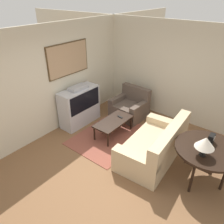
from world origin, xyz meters
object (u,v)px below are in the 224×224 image
at_px(coffee_table, 113,122).
at_px(mantel_clock, 211,139).
at_px(table_lamp, 205,143).
at_px(console_table, 208,151).
at_px(couch, 155,146).
at_px(tv, 80,106).
at_px(armchair, 130,108).

xyz_separation_m(coffee_table, mantel_clock, (0.03, -2.31, 0.51)).
bearing_deg(table_lamp, console_table, -5.31).
bearing_deg(console_table, table_lamp, 174.69).
xyz_separation_m(couch, console_table, (-0.02, -1.06, 0.43)).
relative_size(couch, mantel_clock, 10.13).
distance_m(tv, coffee_table, 1.11).
xyz_separation_m(tv, armchair, (1.17, -0.89, -0.24)).
bearing_deg(couch, coffee_table, -99.80).
xyz_separation_m(armchair, mantel_clock, (-1.03, -2.52, 0.60)).
relative_size(tv, couch, 0.62).
height_order(armchair, console_table, armchair).
bearing_deg(armchair, tv, -124.73).
bearing_deg(tv, armchair, -37.14).
xyz_separation_m(couch, armchair, (1.19, 1.48, -0.02)).
bearing_deg(armchair, mantel_clock, -19.83).
height_order(coffee_table, mantel_clock, mantel_clock).
bearing_deg(couch, armchair, -132.78).
xyz_separation_m(couch, mantel_clock, (0.16, -1.04, 0.59)).
relative_size(couch, table_lamp, 4.90).
bearing_deg(mantel_clock, couch, 99.04).
xyz_separation_m(tv, table_lamp, (-0.31, -3.40, 0.54)).
xyz_separation_m(console_table, table_lamp, (-0.27, 0.02, 0.34)).
xyz_separation_m(armchair, table_lamp, (-1.48, -2.52, 0.79)).
bearing_deg(coffee_table, couch, -95.89).
xyz_separation_m(table_lamp, mantel_clock, (0.46, -0.00, -0.18)).
relative_size(tv, armchair, 1.20).
height_order(couch, console_table, couch).
distance_m(tv, mantel_clock, 3.43).
distance_m(couch, mantel_clock, 1.20).
height_order(table_lamp, mantel_clock, table_lamp).
bearing_deg(couch, console_table, 84.81).
height_order(couch, table_lamp, table_lamp).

